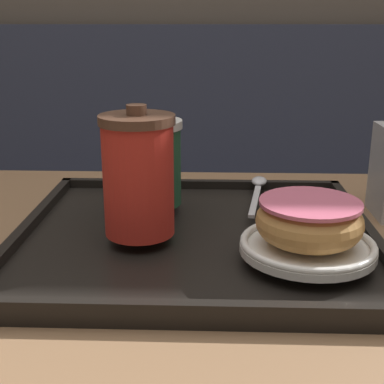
{
  "coord_description": "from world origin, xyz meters",
  "views": [
    {
      "loc": [
        0.0,
        -0.58,
        1.01
      ],
      "look_at": [
        -0.02,
        0.01,
        0.82
      ],
      "focal_mm": 50.0,
      "sensor_mm": 36.0,
      "label": 1
    }
  ],
  "objects_px": {
    "donut_chocolate_glazed": "(305,220)",
    "coffee_cup_front": "(134,175)",
    "spoon": "(255,187)",
    "coffee_cup_rear": "(147,162)"
  },
  "relations": [
    {
      "from": "donut_chocolate_glazed",
      "to": "coffee_cup_front",
      "type": "bearing_deg",
      "value": 165.17
    },
    {
      "from": "coffee_cup_front",
      "to": "spoon",
      "type": "height_order",
      "value": "coffee_cup_front"
    },
    {
      "from": "spoon",
      "to": "coffee_cup_rear",
      "type": "bearing_deg",
      "value": 121.7
    },
    {
      "from": "spoon",
      "to": "coffee_cup_front",
      "type": "bearing_deg",
      "value": 147.1
    },
    {
      "from": "coffee_cup_front",
      "to": "coffee_cup_rear",
      "type": "bearing_deg",
      "value": 89.32
    },
    {
      "from": "coffee_cup_front",
      "to": "donut_chocolate_glazed",
      "type": "bearing_deg",
      "value": -14.83
    },
    {
      "from": "coffee_cup_front",
      "to": "coffee_cup_rear",
      "type": "distance_m",
      "value": 0.1
    },
    {
      "from": "coffee_cup_front",
      "to": "donut_chocolate_glazed",
      "type": "xyz_separation_m",
      "value": [
        0.18,
        -0.05,
        -0.03
      ]
    },
    {
      "from": "donut_chocolate_glazed",
      "to": "coffee_cup_rear",
      "type": "bearing_deg",
      "value": 139.76
    },
    {
      "from": "spoon",
      "to": "donut_chocolate_glazed",
      "type": "bearing_deg",
      "value": -162.46
    }
  ]
}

